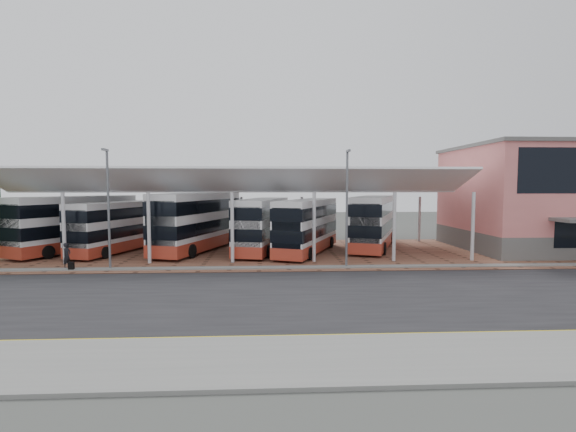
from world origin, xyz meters
name	(u,v)px	position (x,y,z in m)	size (l,w,h in m)	color
ground	(332,291)	(0.00, 0.00, 0.00)	(140.00, 140.00, 0.00)	#3D3F3B
road	(335,295)	(0.00, -1.00, 0.01)	(120.00, 14.00, 0.02)	black
forecourt	(331,252)	(2.00, 13.00, 0.03)	(72.00, 16.00, 0.06)	brown
sidewalk	(375,358)	(0.00, -9.00, 0.07)	(120.00, 4.00, 0.14)	slate
north_kerb	(318,267)	(0.00, 6.20, 0.07)	(120.00, 0.80, 0.14)	slate
yellow_line_near	(361,337)	(0.00, -7.00, 0.03)	(120.00, 0.12, 0.01)	#D5BB00
yellow_line_far	(359,334)	(0.00, -6.70, 0.03)	(120.00, 0.12, 0.01)	#D5BB00
canopy	(237,184)	(-6.00, 13.94, 5.80)	(37.00, 11.63, 7.07)	silver
terminal	(564,197)	(23.00, 13.92, 4.66)	(18.40, 14.40, 9.25)	#5C5A57
lamp_west	(108,205)	(-14.00, 6.27, 4.36)	(0.16, 0.90, 8.07)	slate
lamp_east	(347,205)	(2.00, 6.27, 4.36)	(0.16, 0.90, 8.07)	slate
bus_0	(76,224)	(-19.87, 14.53, 2.41)	(7.44, 11.47, 4.73)	silver
bus_1	(118,227)	(-16.16, 14.05, 2.18)	(5.18, 10.60, 4.26)	silver
bus_2	(198,222)	(-9.43, 14.52, 2.54)	(6.42, 12.39, 5.00)	silver
bus_3	(263,225)	(-3.85, 13.96, 2.30)	(4.89, 11.23, 4.51)	silver
bus_4	(307,226)	(-0.08, 12.77, 2.28)	(6.38, 10.97, 4.46)	silver
bus_5	(374,222)	(6.21, 15.19, 2.39)	(6.66, 11.56, 4.70)	silver
pedestrian	(67,256)	(-17.10, 6.88, 0.92)	(0.63, 0.41, 1.72)	black
suitcase	(71,266)	(-16.42, 6.00, 0.35)	(0.34, 0.24, 0.58)	black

